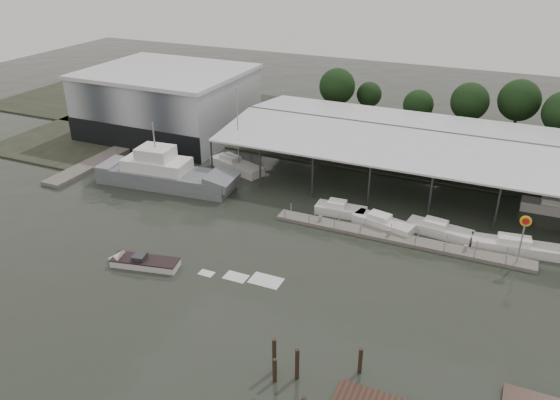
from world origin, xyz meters
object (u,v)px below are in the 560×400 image
at_px(shell_fuel_sign, 524,231).
at_px(white_sailboat, 236,165).
at_px(speedboat_underway, 140,262).
at_px(grey_trawler, 166,174).

xyz_separation_m(shell_fuel_sign, white_sailboat, (-37.36, 10.25, -3.28)).
distance_m(shell_fuel_sign, speedboat_underway, 37.99).
bearing_deg(white_sailboat, grey_trawler, -105.60).
bearing_deg(shell_fuel_sign, white_sailboat, 164.66).
height_order(shell_fuel_sign, white_sailboat, white_sailboat).
height_order(grey_trawler, white_sailboat, white_sailboat).
distance_m(shell_fuel_sign, grey_trawler, 43.37).
xyz_separation_m(shell_fuel_sign, grey_trawler, (-43.27, 1.87, -2.35)).
bearing_deg(shell_fuel_sign, grey_trawler, 177.53).
relative_size(shell_fuel_sign, grey_trawler, 0.29).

